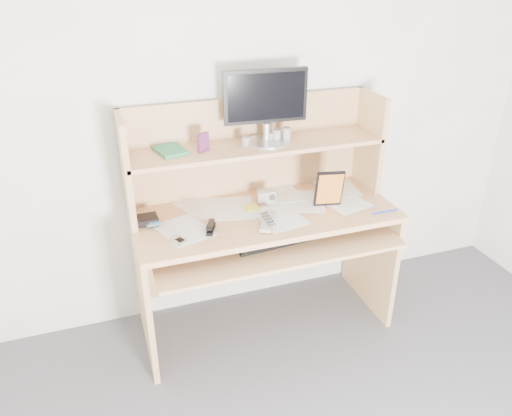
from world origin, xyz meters
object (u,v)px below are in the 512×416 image
object	(u,v)px
monitor	(266,104)
desk	(260,215)
game_case	(329,189)
keyboard	(274,239)
tv_remote	(268,221)

from	to	relation	value
monitor	desk	bearing A→B (deg)	-119.79
game_case	monitor	xyz separation A→B (m)	(-0.28, 0.23, 0.42)
desk	keyboard	size ratio (longest dim) A/B	3.21
game_case	monitor	world-z (taller)	monitor
desk	keyboard	distance (m)	0.23
desk	tv_remote	world-z (taller)	desk
desk	monitor	distance (m)	0.60
game_case	keyboard	bearing A→B (deg)	-154.65
monitor	tv_remote	bearing A→B (deg)	-103.75
keyboard	monitor	distance (m)	0.70
desk	monitor	size ratio (longest dim) A/B	3.13
desk	tv_remote	bearing A→B (deg)	-99.02
tv_remote	desk	bearing A→B (deg)	107.59
keyboard	game_case	bearing A→B (deg)	8.68
desk	monitor	xyz separation A→B (m)	(0.06, 0.09, 0.59)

